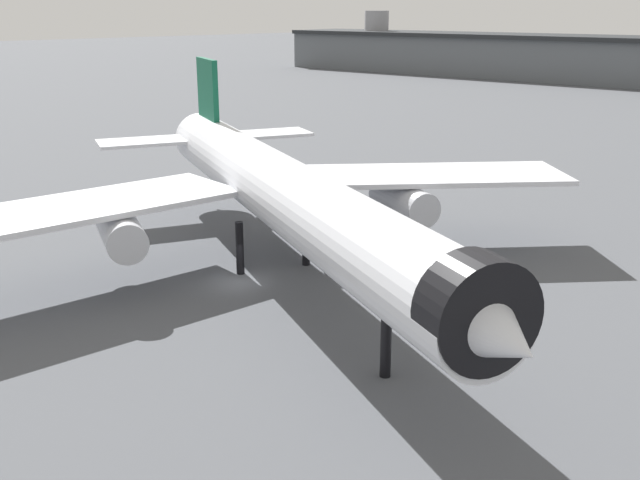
{
  "coord_description": "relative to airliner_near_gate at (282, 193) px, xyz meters",
  "views": [
    {
      "loc": [
        42.04,
        -32.33,
        19.98
      ],
      "look_at": [
        8.52,
        0.26,
        5.28
      ],
      "focal_mm": 41.46,
      "sensor_mm": 36.0,
      "label": 1
    }
  ],
  "objects": [
    {
      "name": "traffic_cone_near_nose",
      "position": [
        -33.58,
        -0.62,
        -6.36
      ],
      "size": [
        0.6,
        0.6,
        0.75
      ],
      "primitive_type": "cone",
      "color": "#F2600C",
      "rests_on": "ground"
    },
    {
      "name": "ground",
      "position": [
        -1.47,
        -3.1,
        -6.74
      ],
      "size": [
        900.0,
        900.0,
        0.0
      ],
      "primitive_type": "plane",
      "color": "#4C4F54"
    },
    {
      "name": "airliner_near_gate",
      "position": [
        0.0,
        0.0,
        0.0
      ],
      "size": [
        56.72,
        50.86,
        15.31
      ],
      "rotation": [
        0.0,
        0.0,
        -0.38
      ],
      "color": "silver",
      "rests_on": "ground"
    }
  ]
}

